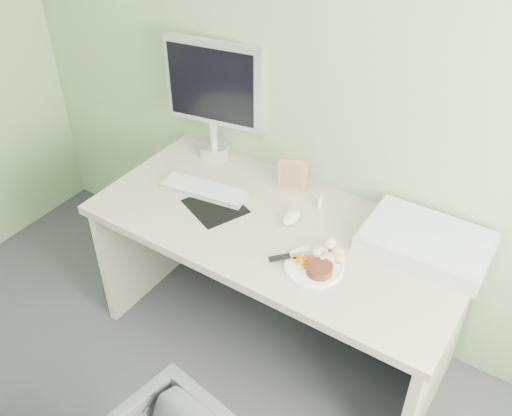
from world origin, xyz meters
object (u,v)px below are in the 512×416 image
Objects in this scene: desk at (277,257)px; monitor at (214,94)px; scanner at (426,243)px; plate at (314,266)px.

desk is 2.77× the size of monitor.
monitor reaches higher than scanner.
plate is at bearing -29.79° from desk.
desk is at bearing 150.21° from plate.
scanner reaches higher than plate.
plate is at bearing -134.71° from scanner.
scanner is at bearing 46.21° from plate.
plate is at bearing -40.31° from monitor.
plate is 0.40× the size of monitor.
scanner is (0.32, 0.33, 0.03)m from plate.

